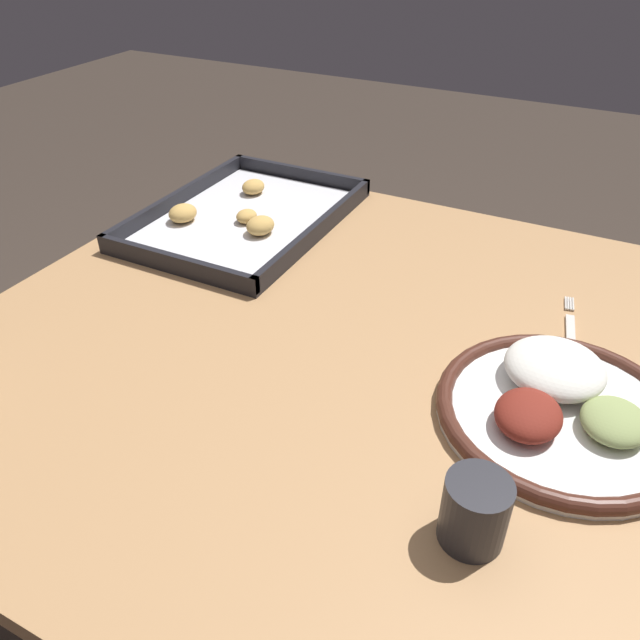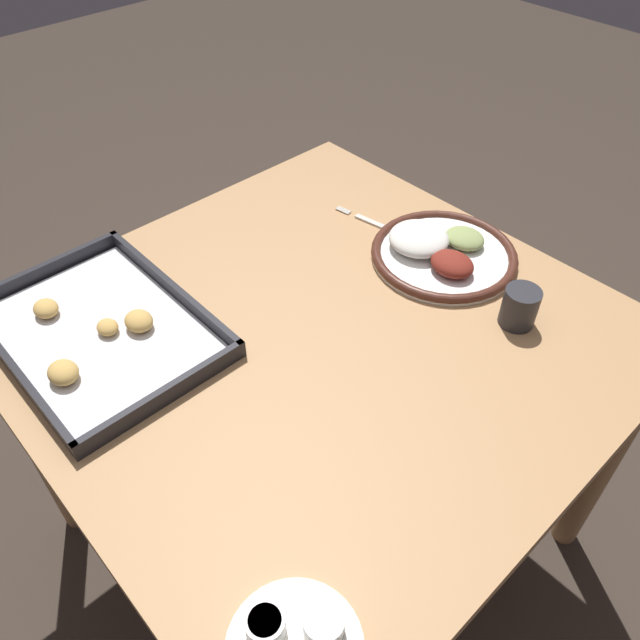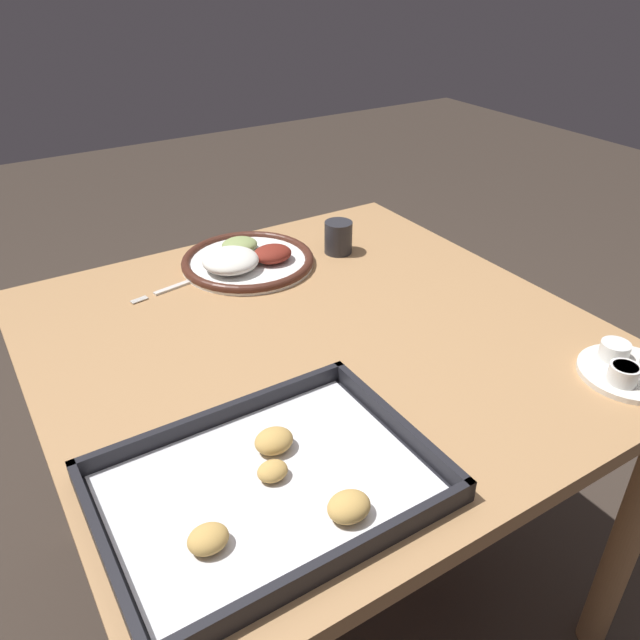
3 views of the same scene
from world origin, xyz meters
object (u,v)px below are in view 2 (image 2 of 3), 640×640
at_px(dinner_plate, 441,252).
at_px(baking_tray, 99,331).
at_px(fork, 377,224).
at_px(drinking_cup, 520,307).

relative_size(dinner_plate, baking_tray, 0.68).
bearing_deg(fork, dinner_plate, 174.10).
relative_size(dinner_plate, drinking_cup, 3.95).
height_order(dinner_plate, fork, dinner_plate).
height_order(fork, baking_tray, baking_tray).
distance_m(fork, baking_tray, 0.62).
distance_m(dinner_plate, baking_tray, 0.68).
bearing_deg(drinking_cup, baking_tray, 49.73).
xyz_separation_m(fork, baking_tray, (0.10, 0.61, 0.01)).
relative_size(dinner_plate, fork, 1.54).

